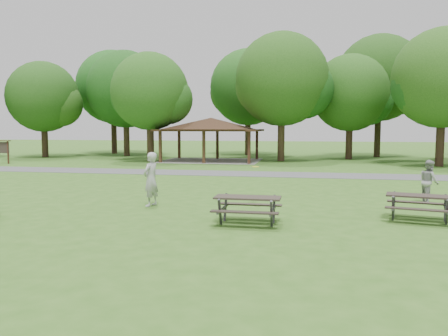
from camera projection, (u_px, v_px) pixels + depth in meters
ground at (170, 219)px, 13.90m from camera, size 160.00×160.00×0.00m
asphalt_path at (238, 174)px, 27.58m from camera, size 120.00×3.20×0.02m
pavilion at (211, 126)px, 37.83m from camera, size 8.60×7.01×3.76m
notice_board at (1, 147)px, 35.14m from camera, size 1.60×0.30×1.88m
tree_row_b at (44, 99)px, 42.26m from camera, size 7.14×6.80×9.28m
tree_row_c at (127, 92)px, 44.28m from camera, size 8.19×7.80×10.67m
tree_row_d at (151, 94)px, 37.06m from camera, size 6.93×6.60×9.27m
tree_row_e at (283, 82)px, 37.34m from camera, size 8.40×8.00×11.02m
tree_row_f at (351, 95)px, 39.72m from camera, size 7.35×7.00×9.55m
tree_row_g at (444, 81)px, 32.19m from camera, size 7.77×7.40×10.25m
tree_deep_a at (114, 89)px, 48.22m from camera, size 8.40×8.00×11.38m
tree_deep_b at (249, 90)px, 45.90m from camera, size 8.40×8.00×11.13m
tree_deep_c at (380, 81)px, 42.42m from camera, size 8.82×8.40×11.90m
picnic_table_middle at (248, 203)px, 13.22m from camera, size 2.01×1.63×0.86m
picnic_table_far at (419, 201)px, 13.63m from camera, size 2.25×1.96×0.85m
frisbee_in_flight at (255, 167)px, 16.38m from camera, size 0.28×0.28×0.02m
frisbee_thrower at (151, 179)px, 16.17m from camera, size 0.67×0.84×2.01m
frisbee_catcher at (429, 181)px, 16.89m from camera, size 0.76×0.91×1.68m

